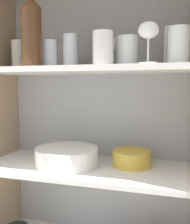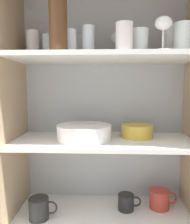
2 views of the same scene
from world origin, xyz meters
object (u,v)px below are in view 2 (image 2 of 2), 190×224
wine_bottle (57,20)px  plate_stack_white (83,132)px  coffee_mug_primary (159,199)px  mixing_bowl_large (136,130)px

wine_bottle → plate_stack_white: wine_bottle is taller
plate_stack_white → coffee_mug_primary: (0.38, 0.06, -0.36)m
wine_bottle → plate_stack_white: bearing=44.9°
wine_bottle → coffee_mug_primary: wine_bottle is taller
mixing_bowl_large → plate_stack_white: bearing=-167.0°
wine_bottle → coffee_mug_primary: size_ratio=2.11×
wine_bottle → coffee_mug_primary: bearing=18.4°
wine_bottle → mixing_bowl_large: (0.36, 0.16, -0.49)m
wine_bottle → coffee_mug_primary: (0.48, 0.16, -0.85)m
plate_stack_white → coffee_mug_primary: bearing=9.5°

